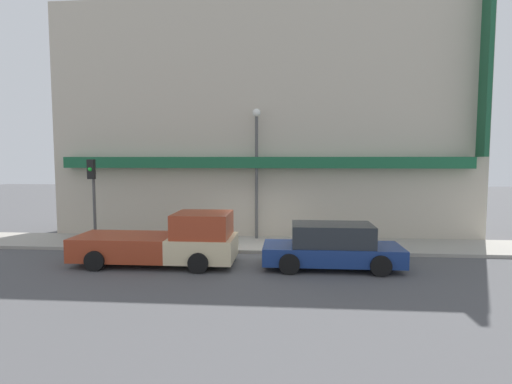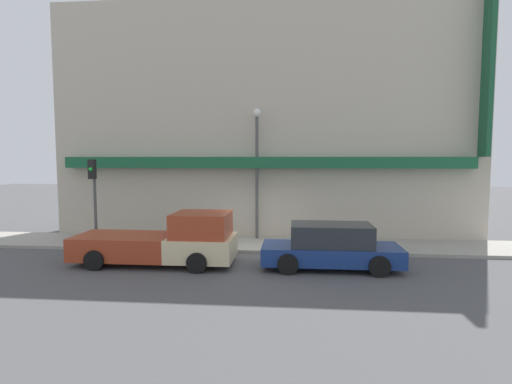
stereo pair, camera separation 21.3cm
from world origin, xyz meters
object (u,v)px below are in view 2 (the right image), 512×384
(pickup_truck, at_px, (166,242))
(street_lamp, at_px, (257,158))
(parked_car, at_px, (331,247))
(fire_hydrant, at_px, (309,240))
(traffic_light, at_px, (94,186))

(pickup_truck, bearing_deg, street_lamp, 54.94)
(pickup_truck, height_order, parked_car, pickup_truck)
(pickup_truck, distance_m, parked_car, 5.73)
(fire_hydrant, height_order, traffic_light, traffic_light)
(parked_car, xyz_separation_m, street_lamp, (-2.90, 4.18, 2.99))
(parked_car, distance_m, traffic_light, 9.94)
(parked_car, distance_m, street_lamp, 5.90)
(parked_car, xyz_separation_m, fire_hydrant, (-0.65, 2.51, -0.27))
(pickup_truck, xyz_separation_m, parked_car, (5.73, 0.00, -0.07))
(pickup_truck, bearing_deg, parked_car, -0.96)
(fire_hydrant, distance_m, street_lamp, 4.31)
(pickup_truck, height_order, traffic_light, traffic_light)
(pickup_truck, relative_size, fire_hydrant, 8.62)
(traffic_light, bearing_deg, street_lamp, 16.34)
(pickup_truck, relative_size, parked_car, 1.21)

